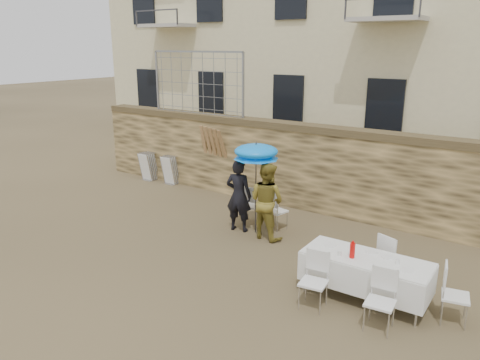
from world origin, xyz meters
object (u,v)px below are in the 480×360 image
Objects in this scene: umbrella at (256,154)px; chair_stack_left at (152,165)px; soda_bottle at (352,250)px; table_chair_front_left at (313,281)px; couple_chair_right at (277,210)px; banquet_table at (366,260)px; table_chair_back at (392,259)px; man_suit at (239,196)px; chair_stack_right at (173,169)px; couple_chair_left at (252,204)px; table_chair_front_right at (380,301)px; woman_dress at (267,201)px; table_chair_side at (456,295)px.

chair_stack_left is at bearing 159.48° from umbrella.
soda_bottle is 0.84m from table_chair_front_left.
table_chair_front_left is at bearing 142.34° from couple_chair_right.
chair_stack_left is (-7.70, 4.14, -0.02)m from table_chair_front_left.
chair_stack_left reaches higher than banquet_table.
table_chair_front_left is (2.21, -2.65, 0.00)m from couple_chair_right.
umbrella is 3.65m from table_chair_back.
man_suit is 6.54× the size of soda_bottle.
table_chair_front_left is at bearing -31.34° from chair_stack_right.
table_chair_back is (3.71, -1.10, 0.00)m from couple_chair_left.
table_chair_back is at bearing 75.96° from banquet_table.
soda_bottle reaches higher than table_chair_front_left.
table_chair_front_right and table_chair_back have the same top height.
table_chair_front_left is 1.74m from table_chair_back.
couple_chair_right is at bearing -152.22° from man_suit.
couple_chair_right is 4.24m from table_chair_front_right.
woman_dress is 3.90m from table_chair_front_right.
couple_chair_right is 1.00× the size of table_chair_side.
table_chair_front_right is at bearing -7.08° from table_chair_front_left.
umbrella is at bearing 144.26° from table_chair_front_right.
table_chair_back and table_chair_side have the same top height.
table_chair_back is at bearing 96.55° from table_chair_front_right.
man_suit is 1.77× the size of couple_chair_right.
table_chair_front_left reaches higher than chair_stack_left.
couple_chair_left is at bearing 12.47° from couple_chair_right.
chair_stack_left is 1.00× the size of chair_stack_right.
woman_dress is 0.88× the size of umbrella.
table_chair_front_right is 8.92m from chair_stack_right.
table_chair_back is at bearing 161.21° from man_suit.
soda_bottle reaches higher than banquet_table.
table_chair_front_left is at bearing -28.27° from chair_stack_left.
couple_chair_right and table_chair_back have the same top height.
man_suit is 1.85× the size of chair_stack_right.
table_chair_side is (4.51, -1.35, -1.38)m from umbrella.
woman_dress is 4.36m from table_chair_side.
couple_chair_left is 3.87m from table_chair_back.
table_chair_front_right is (3.61, -2.20, -1.38)m from umbrella.
man_suit is at bearing 12.41° from table_chair_back.
chair_stack_left is (-4.79, 1.49, -0.02)m from couple_chair_left.
table_chair_side is (1.20, -0.70, 0.00)m from table_chair_back.
soda_bottle is (2.91, -1.60, -0.96)m from umbrella.
table_chair_front_left is at bearing 175.60° from table_chair_front_right.
table_chair_side is (1.60, 0.25, -0.43)m from soda_bottle.
couple_chair_left and table_chair_back have the same top height.
chair_stack_left and chair_stack_right have the same top height.
banquet_table is at bearing 44.26° from table_chair_front_left.
umbrella is 2.06× the size of couple_chair_right.
chair_stack_left is at bearing -33.47° from man_suit.
banquet_table is at bearing 82.67° from table_chair_side.
banquet_table is 2.19× the size of table_chair_back.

